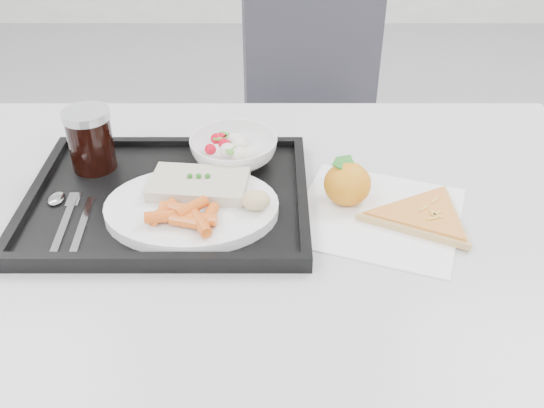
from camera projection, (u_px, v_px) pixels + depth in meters
table at (259, 244)px, 1.01m from camera, size 1.20×0.80×0.75m
chair at (315, 110)px, 1.75m from camera, size 0.52×0.53×0.93m
tray at (169, 198)px, 0.99m from camera, size 0.45×0.35×0.03m
dinner_plate at (192, 208)px, 0.94m from camera, size 0.27×0.27×0.02m
fish_fillet at (199, 184)px, 0.96m from camera, size 0.16×0.11×0.03m
bread_roll at (256, 200)px, 0.91m from camera, size 0.05×0.04×0.03m
salad_bowl at (234, 150)px, 1.06m from camera, size 0.15×0.15×0.05m
cola_glass at (90, 139)px, 1.02m from camera, size 0.08×0.08×0.11m
cutlery at (67, 214)px, 0.94m from camera, size 0.08×0.17×0.01m
napkin at (378, 215)px, 0.96m from camera, size 0.32×0.31×0.00m
tangerine at (347, 184)px, 0.97m from camera, size 0.09×0.09×0.07m
pizza_slice at (424, 216)px, 0.94m from camera, size 0.21×0.21×0.02m
carrot_pile at (186, 216)px, 0.89m from camera, size 0.11×0.09×0.03m
salad_contents at (233, 147)px, 1.05m from camera, size 0.09×0.08×0.02m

